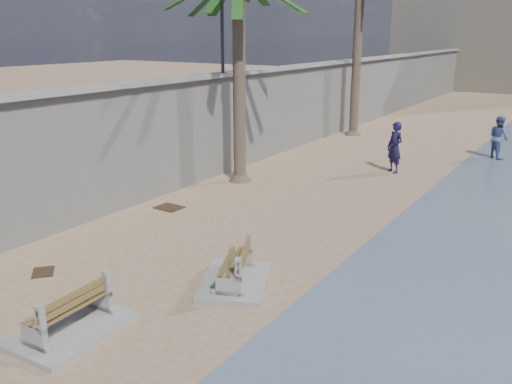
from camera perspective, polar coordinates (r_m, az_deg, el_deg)
The scene contains 9 objects.
seawall at distance 26.69m, azimuth 6.69°, elevation 9.38°, with size 0.45×70.00×3.50m, color gray.
wall_cap at distance 26.53m, azimuth 6.83°, elevation 13.24°, with size 0.80×70.00×0.12m, color gray.
end_building at distance 56.47m, azimuth 25.27°, elevation 17.02°, with size 18.00×12.00×14.00m, color #B7AA93.
bench_near at distance 10.02m, azimuth -19.04°, elevation -12.05°, with size 1.46×2.06×0.83m.
bench_far at distance 11.22m, azimuth -2.23°, elevation -8.00°, with size 2.00×2.29×0.80m.
person_a at distance 20.52m, azimuth 14.43°, elevation 4.96°, with size 0.78×0.53×2.16m, color #161438.
person_b at distance 24.31m, azimuth 24.20°, elevation 5.49°, with size 0.93×0.72×1.94m, color #45568F.
debris_c at distance 16.23m, azimuth -9.12°, elevation -1.62°, with size 0.77×0.62×0.03m, color #382616.
debris_d at distance 12.70m, azimuth -21.49°, elevation -7.84°, with size 0.54×0.44×0.03m, color #382616.
Camera 1 is at (6.44, -3.80, 5.00)m, focal length 38.00 mm.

